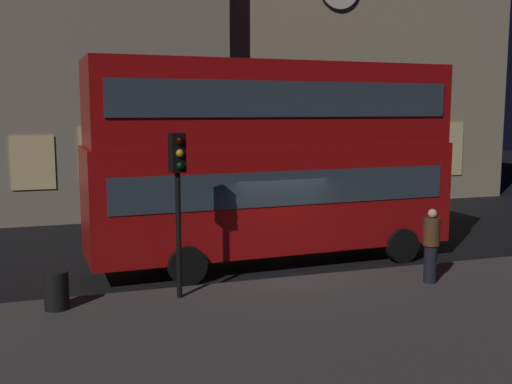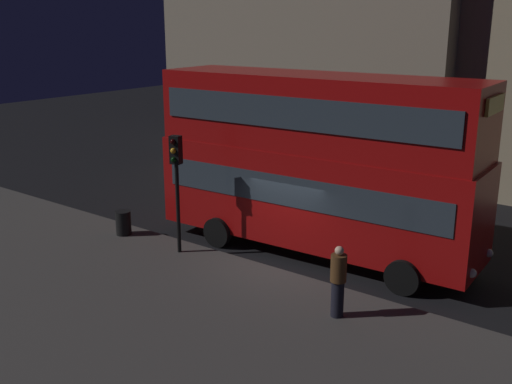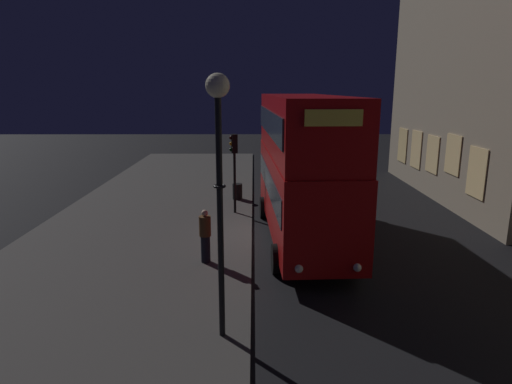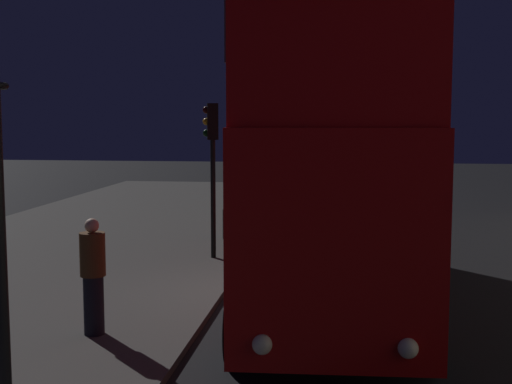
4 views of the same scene
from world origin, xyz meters
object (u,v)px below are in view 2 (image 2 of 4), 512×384
pedestrian (338,281)px  traffic_light_near_kerb (176,169)px  double_decker_bus (316,157)px  litter_bin (123,223)px

pedestrian → traffic_light_near_kerb: bearing=134.9°
pedestrian → double_decker_bus: bearing=90.9°
pedestrian → litter_bin: pedestrian is taller
pedestrian → litter_bin: bearing=136.7°
double_decker_bus → pedestrian: size_ratio=5.72×
pedestrian → litter_bin: 8.67m
double_decker_bus → pedestrian: 4.93m
traffic_light_near_kerb → litter_bin: (-2.61, 0.04, -2.24)m
double_decker_bus → litter_bin: (-5.78, -2.73, -2.56)m
double_decker_bus → pedestrian: (2.84, -3.49, -2.04)m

